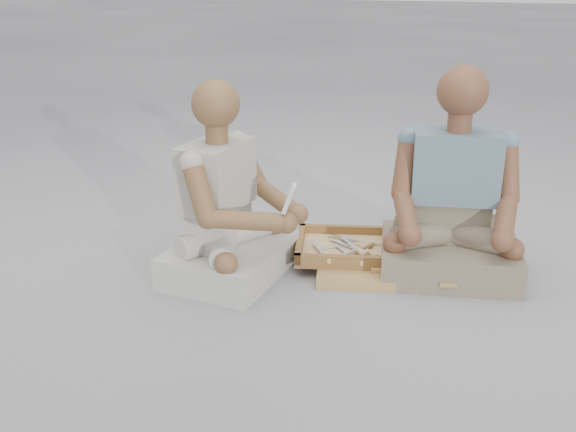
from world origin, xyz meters
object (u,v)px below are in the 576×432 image
at_px(tool_tray, 349,248).
at_px(craftsman, 227,213).
at_px(carved_panel, 394,265).
at_px(companion, 452,208).

height_order(tool_tray, craftsman, craftsman).
distance_m(carved_panel, companion, 0.34).
height_order(carved_panel, craftsman, craftsman).
bearing_deg(tool_tray, carved_panel, 1.24).
bearing_deg(companion, craftsman, 9.99).
distance_m(craftsman, companion, 0.90).
relative_size(carved_panel, craftsman, 0.80).
relative_size(craftsman, companion, 0.94).
bearing_deg(craftsman, tool_tray, 127.56).
bearing_deg(tool_tray, craftsman, -140.38).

